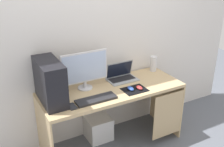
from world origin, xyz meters
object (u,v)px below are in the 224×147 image
(monitor, at_px, (85,69))
(cell_phone, at_px, (72,106))
(laptop, at_px, (121,76))
(speaker, at_px, (153,64))
(mouse_right, at_px, (139,88))
(mouse_left, at_px, (131,89))
(subwoofer, at_px, (98,128))
(keyboard, at_px, (96,99))
(pc_tower, at_px, (50,82))

(monitor, height_order, cell_phone, monitor)
(laptop, bearing_deg, cell_phone, -156.51)
(speaker, relative_size, mouse_right, 1.97)
(laptop, xyz_separation_m, mouse_left, (-0.06, -0.29, -0.02))
(mouse_left, height_order, mouse_right, same)
(cell_phone, bearing_deg, speaker, 16.09)
(laptop, bearing_deg, subwoofer, 176.52)
(keyboard, bearing_deg, mouse_right, -0.56)
(monitor, height_order, mouse_right, monitor)
(pc_tower, distance_m, keyboard, 0.49)
(laptop, xyz_separation_m, cell_phone, (-0.74, -0.32, -0.04))
(monitor, xyz_separation_m, mouse_right, (0.50, -0.30, -0.20))
(monitor, distance_m, mouse_left, 0.53)
(mouse_left, bearing_deg, mouse_right, -14.74)
(monitor, xyz_separation_m, subwoofer, (0.16, 0.04, -0.82))
(pc_tower, bearing_deg, speaker, 6.23)
(monitor, relative_size, laptop, 1.53)
(pc_tower, xyz_separation_m, keyboard, (0.40, -0.20, -0.20))
(speaker, bearing_deg, mouse_right, -141.64)
(speaker, bearing_deg, pc_tower, -173.77)
(subwoofer, bearing_deg, laptop, -3.48)
(cell_phone, xyz_separation_m, subwoofer, (0.43, 0.34, -0.60))
(pc_tower, bearing_deg, keyboard, -26.31)
(laptop, height_order, speaker, laptop)
(laptop, bearing_deg, keyboard, -146.71)
(laptop, relative_size, subwoofer, 1.20)
(cell_phone, bearing_deg, laptop, 23.49)
(pc_tower, distance_m, mouse_left, 0.86)
(pc_tower, xyz_separation_m, speaker, (1.35, 0.15, -0.12))
(pc_tower, bearing_deg, mouse_left, -12.17)
(pc_tower, distance_m, mouse_right, 0.95)
(speaker, xyz_separation_m, keyboard, (-0.96, -0.34, -0.08))
(mouse_left, xyz_separation_m, cell_phone, (-0.68, -0.03, -0.02))
(cell_phone, bearing_deg, pc_tower, 124.29)
(laptop, height_order, cell_phone, laptop)
(monitor, relative_size, mouse_right, 5.45)
(mouse_right, bearing_deg, subwoofer, 135.73)
(subwoofer, bearing_deg, pc_tower, -166.54)
(speaker, bearing_deg, mouse_left, -148.85)
(pc_tower, bearing_deg, laptop, 7.62)
(speaker, height_order, cell_phone, speaker)
(mouse_left, xyz_separation_m, mouse_right, (0.10, -0.03, 0.00))
(cell_phone, bearing_deg, mouse_right, 0.11)
(laptop, height_order, subwoofer, laptop)
(laptop, height_order, mouse_right, laptop)
(speaker, bearing_deg, keyboard, -160.22)
(mouse_left, bearing_deg, laptop, 79.07)
(mouse_left, distance_m, mouse_right, 0.10)
(mouse_right, bearing_deg, keyboard, 179.44)
(monitor, distance_m, mouse_right, 0.62)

